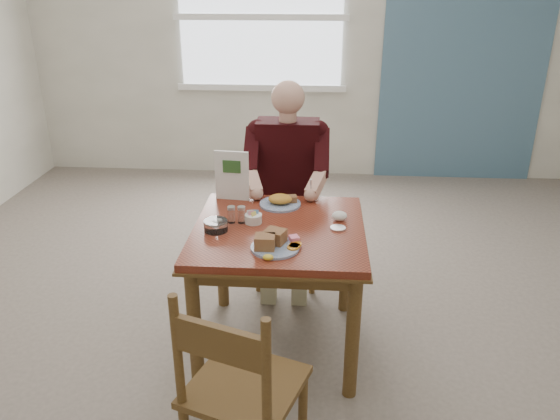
# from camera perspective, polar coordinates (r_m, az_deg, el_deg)

# --- Properties ---
(floor) EXTENTS (6.00, 6.00, 0.00)m
(floor) POSITION_cam_1_polar(r_m,az_deg,el_deg) (3.28, -0.11, -13.75)
(floor) COLOR #645951
(floor) RESTS_ON ground
(wall_back) EXTENTS (5.50, 0.00, 5.50)m
(wall_back) POSITION_cam_1_polar(r_m,az_deg,el_deg) (5.64, 2.26, 17.48)
(wall_back) COLOR silver
(wall_back) RESTS_ON ground
(accent_panel) EXTENTS (1.60, 0.02, 2.80)m
(accent_panel) POSITION_cam_1_polar(r_m,az_deg,el_deg) (5.79, 18.99, 16.45)
(accent_panel) COLOR #476B84
(accent_panel) RESTS_ON ground
(lemon_wedge) EXTENTS (0.06, 0.05, 0.03)m
(lemon_wedge) POSITION_cam_1_polar(r_m,az_deg,el_deg) (2.56, -1.25, -4.96)
(lemon_wedge) COLOR yellow
(lemon_wedge) RESTS_ON table
(napkin) EXTENTS (0.10, 0.08, 0.05)m
(napkin) POSITION_cam_1_polar(r_m,az_deg,el_deg) (2.97, 6.24, -0.61)
(napkin) COLOR white
(napkin) RESTS_ON table
(metal_dish) EXTENTS (0.10, 0.10, 0.01)m
(metal_dish) POSITION_cam_1_polar(r_m,az_deg,el_deg) (2.88, 6.07, -1.89)
(metal_dish) COLOR silver
(metal_dish) RESTS_ON table
(window) EXTENTS (1.72, 0.04, 1.42)m
(window) POSITION_cam_1_polar(r_m,az_deg,el_deg) (5.62, -2.05, 19.51)
(window) COLOR white
(window) RESTS_ON wall_back
(table) EXTENTS (0.92, 0.92, 0.75)m
(table) POSITION_cam_1_polar(r_m,az_deg,el_deg) (2.94, -0.12, -3.76)
(table) COLOR maroon
(table) RESTS_ON ground
(chair_far) EXTENTS (0.42, 0.42, 0.95)m
(chair_far) POSITION_cam_1_polar(r_m,az_deg,el_deg) (3.72, 0.80, -0.37)
(chair_far) COLOR brown
(chair_far) RESTS_ON ground
(chair_near) EXTENTS (0.54, 0.54, 0.95)m
(chair_near) POSITION_cam_1_polar(r_m,az_deg,el_deg) (2.25, -4.23, -18.37)
(chair_near) COLOR brown
(chair_near) RESTS_ON ground
(diner) EXTENTS (0.53, 0.56, 1.39)m
(diner) POSITION_cam_1_polar(r_m,az_deg,el_deg) (3.52, 0.74, 4.00)
(diner) COLOR tan
(diner) RESTS_ON chair_far
(near_plate) EXTENTS (0.27, 0.27, 0.08)m
(near_plate) POSITION_cam_1_polar(r_m,az_deg,el_deg) (2.66, -0.68, -3.42)
(near_plate) COLOR white
(near_plate) RESTS_ON table
(far_plate) EXTENTS (0.27, 0.27, 0.06)m
(far_plate) POSITION_cam_1_polar(r_m,az_deg,el_deg) (3.15, 0.11, 0.93)
(far_plate) COLOR white
(far_plate) RESTS_ON table
(caddy) EXTENTS (0.12, 0.12, 0.07)m
(caddy) POSITION_cam_1_polar(r_m,az_deg,el_deg) (2.93, -2.81, -0.88)
(caddy) COLOR white
(caddy) RESTS_ON table
(shakers) EXTENTS (0.10, 0.04, 0.09)m
(shakers) POSITION_cam_1_polar(r_m,az_deg,el_deg) (2.93, -4.57, -0.47)
(shakers) COLOR white
(shakers) RESTS_ON table
(creamer) EXTENTS (0.14, 0.14, 0.06)m
(creamer) POSITION_cam_1_polar(r_m,az_deg,el_deg) (2.85, -6.72, -1.61)
(creamer) COLOR white
(creamer) RESTS_ON table
(menu) EXTENTS (0.20, 0.04, 0.30)m
(menu) POSITION_cam_1_polar(r_m,az_deg,el_deg) (3.20, -5.05, 3.63)
(menu) COLOR white
(menu) RESTS_ON table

